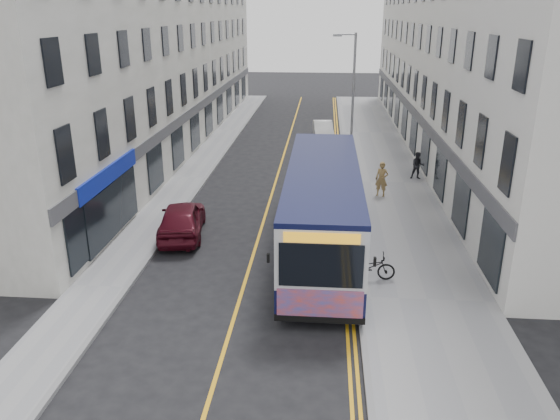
% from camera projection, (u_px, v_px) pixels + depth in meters
% --- Properties ---
extents(ground, '(140.00, 140.00, 0.00)m').
position_uv_depth(ground, '(246.00, 278.00, 19.78)').
color(ground, black).
rests_on(ground, ground).
extents(pavement_east, '(4.50, 64.00, 0.12)m').
position_uv_depth(pavement_east, '(387.00, 183.00, 30.51)').
color(pavement_east, gray).
rests_on(pavement_east, ground).
extents(pavement_west, '(2.00, 64.00, 0.12)m').
position_uv_depth(pavement_west, '(189.00, 178.00, 31.38)').
color(pavement_west, gray).
rests_on(pavement_west, ground).
extents(kerb_east, '(0.18, 64.00, 0.13)m').
position_uv_depth(kerb_east, '(346.00, 182.00, 30.68)').
color(kerb_east, slate).
rests_on(kerb_east, ground).
extents(kerb_west, '(0.18, 64.00, 0.13)m').
position_uv_depth(kerb_west, '(206.00, 178.00, 31.30)').
color(kerb_west, slate).
rests_on(kerb_west, ground).
extents(road_centre_line, '(0.12, 64.00, 0.01)m').
position_uv_depth(road_centre_line, '(276.00, 181.00, 31.01)').
color(road_centre_line, orange).
rests_on(road_centre_line, ground).
extents(road_dbl_yellow_inner, '(0.10, 64.00, 0.01)m').
position_uv_depth(road_dbl_yellow_inner, '(338.00, 183.00, 30.74)').
color(road_dbl_yellow_inner, orange).
rests_on(road_dbl_yellow_inner, ground).
extents(road_dbl_yellow_outer, '(0.10, 64.00, 0.01)m').
position_uv_depth(road_dbl_yellow_outer, '(342.00, 183.00, 30.72)').
color(road_dbl_yellow_outer, orange).
rests_on(road_dbl_yellow_outer, ground).
extents(terrace_east, '(6.00, 46.00, 13.00)m').
position_uv_depth(terrace_east, '(459.00, 52.00, 36.30)').
color(terrace_east, silver).
rests_on(terrace_east, ground).
extents(terrace_west, '(6.00, 46.00, 13.00)m').
position_uv_depth(terrace_west, '(158.00, 51.00, 37.89)').
color(terrace_west, silver).
rests_on(terrace_west, ground).
extents(streetlamp, '(1.32, 0.18, 8.00)m').
position_uv_depth(streetlamp, '(351.00, 99.00, 31.05)').
color(streetlamp, gray).
rests_on(streetlamp, ground).
extents(city_bus, '(2.80, 12.02, 3.49)m').
position_uv_depth(city_bus, '(323.00, 206.00, 21.43)').
color(city_bus, black).
rests_on(city_bus, ground).
extents(bicycle, '(1.85, 0.67, 0.97)m').
position_uv_depth(bicycle, '(369.00, 267.00, 19.33)').
color(bicycle, black).
rests_on(bicycle, pavement_east).
extents(pedestrian_near, '(0.75, 0.60, 1.79)m').
position_uv_depth(pedestrian_near, '(382.00, 179.00, 27.91)').
color(pedestrian_near, olive).
rests_on(pedestrian_near, pavement_east).
extents(pedestrian_far, '(0.76, 0.59, 1.55)m').
position_uv_depth(pedestrian_far, '(418.00, 166.00, 30.78)').
color(pedestrian_far, black).
rests_on(pedestrian_far, pavement_east).
extents(car_white, '(1.71, 4.08, 1.31)m').
position_uv_depth(car_white, '(323.00, 130.00, 41.04)').
color(car_white, white).
rests_on(car_white, ground).
extents(car_maroon, '(2.39, 4.65, 1.52)m').
position_uv_depth(car_maroon, '(182.00, 219.00, 23.31)').
color(car_maroon, '#4B0C18').
rests_on(car_maroon, ground).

